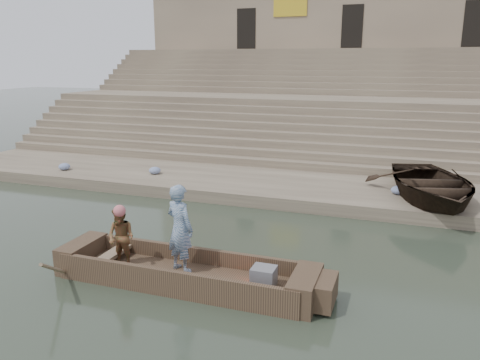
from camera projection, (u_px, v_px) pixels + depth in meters
The scene contains 13 objects.
ground at pixel (290, 317), 8.65m from camera, with size 120.00×120.00×0.00m, color #2C3629.
lower_landing at pixel (346, 193), 15.91m from camera, with size 32.00×4.00×0.40m, color gray.
mid_landing at pixel (368, 128), 22.47m from camera, with size 32.00×3.00×2.80m, color gray.
upper_landing at pixel (379, 93), 28.58m from camera, with size 32.00×3.00×5.20m, color gray.
ghat_steps at pixel (371, 116), 23.92m from camera, with size 32.00×11.00×5.20m.
building_wall at pixel (386, 44), 31.49m from camera, with size 32.00×5.07×11.20m.
main_rowboat at pixel (184, 278), 9.92m from camera, with size 5.00×1.30×0.22m, color brown.
rowboat_trim at pixel (193, 271), 9.80m from camera, with size 6.04×2.63×1.98m.
standing_man at pixel (180, 228), 9.82m from camera, with size 0.69×0.45×1.88m, color navy.
rowing_man at pixel (121, 237), 10.10m from camera, with size 0.63×0.49×1.31m, color #206126.
television at pixel (263, 277), 9.29m from camera, with size 0.46×0.42×0.40m.
beached_rowboat at pixel (431, 184), 14.44m from camera, with size 3.38×4.73×0.98m, color #2D2116.
cloth_bundles at pixel (272, 179), 16.50m from camera, with size 17.00×2.34×0.26m.
Camera 1 is at (1.72, -7.63, 4.55)m, focal length 35.45 mm.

